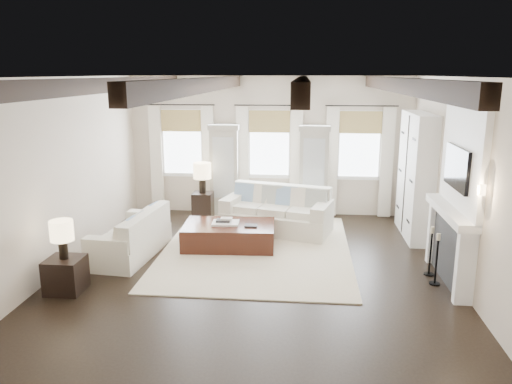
# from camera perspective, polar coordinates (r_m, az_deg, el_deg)

# --- Properties ---
(ground) EXTENTS (7.50, 7.50, 0.00)m
(ground) POSITION_cam_1_polar(r_m,az_deg,el_deg) (8.43, -0.29, -9.29)
(ground) COLOR black
(ground) RESTS_ON ground
(room_shell) EXTENTS (6.54, 7.54, 3.22)m
(room_shell) POSITION_cam_1_polar(r_m,az_deg,el_deg) (8.74, 5.19, 4.38)
(room_shell) COLOR beige
(room_shell) RESTS_ON ground
(area_rug) EXTENTS (3.48, 4.37, 0.02)m
(area_rug) POSITION_cam_1_polar(r_m,az_deg,el_deg) (9.52, 0.08, -6.50)
(area_rug) COLOR beige
(area_rug) RESTS_ON ground
(sofa_back) EXTENTS (2.41, 1.55, 0.95)m
(sofa_back) POSITION_cam_1_polar(r_m,az_deg,el_deg) (10.48, 2.47, -2.44)
(sofa_back) COLOR white
(sofa_back) RESTS_ON ground
(sofa_left) EXTENTS (1.05, 2.00, 0.82)m
(sofa_left) POSITION_cam_1_polar(r_m,az_deg,el_deg) (9.38, -13.86, -5.13)
(sofa_left) COLOR white
(sofa_left) RESTS_ON ground
(ottoman) EXTENTS (1.77, 1.15, 0.45)m
(ottoman) POSITION_cam_1_polar(r_m,az_deg,el_deg) (9.61, -3.08, -4.96)
(ottoman) COLOR black
(ottoman) RESTS_ON ground
(tray) EXTENTS (0.52, 0.40, 0.04)m
(tray) POSITION_cam_1_polar(r_m,az_deg,el_deg) (9.55, -3.51, -3.55)
(tray) COLOR white
(tray) RESTS_ON ottoman
(book_lower) EXTENTS (0.27, 0.21, 0.04)m
(book_lower) POSITION_cam_1_polar(r_m,az_deg,el_deg) (9.57, -3.77, -3.26)
(book_lower) COLOR #262628
(book_lower) RESTS_ON tray
(book_upper) EXTENTS (0.23, 0.18, 0.03)m
(book_upper) POSITION_cam_1_polar(r_m,az_deg,el_deg) (9.56, -3.41, -3.06)
(book_upper) COLOR beige
(book_upper) RESTS_ON book_lower
(book_loose) EXTENTS (0.25, 0.19, 0.03)m
(book_loose) POSITION_cam_1_polar(r_m,az_deg,el_deg) (9.38, -0.59, -3.87)
(book_loose) COLOR #262628
(book_loose) RESTS_ON ottoman
(side_table_front) EXTENTS (0.53, 0.53, 0.53)m
(side_table_front) POSITION_cam_1_polar(r_m,az_deg,el_deg) (8.22, -20.92, -8.83)
(side_table_front) COLOR black
(side_table_front) RESTS_ON ground
(lamp_front) EXTENTS (0.35, 0.35, 0.60)m
(lamp_front) POSITION_cam_1_polar(r_m,az_deg,el_deg) (8.00, -21.32, -4.38)
(lamp_front) COLOR black
(lamp_front) RESTS_ON side_table_front
(side_table_back) EXTENTS (0.44, 0.44, 0.66)m
(side_table_back) POSITION_cam_1_polar(r_m,az_deg,el_deg) (11.27, -6.07, -1.70)
(side_table_back) COLOR black
(side_table_back) RESTS_ON ground
(lamp_back) EXTENTS (0.39, 0.39, 0.68)m
(lamp_back) POSITION_cam_1_polar(r_m,az_deg,el_deg) (11.09, -6.17, 2.23)
(lamp_back) COLOR black
(lamp_back) RESTS_ON side_table_back
(candlestick_near) EXTENTS (0.17, 0.17, 0.84)m
(candlestick_near) POSITION_cam_1_polar(r_m,az_deg,el_deg) (8.39, 19.90, -7.69)
(candlestick_near) COLOR black
(candlestick_near) RESTS_ON ground
(candlestick_far) EXTENTS (0.17, 0.17, 0.83)m
(candlestick_far) POSITION_cam_1_polar(r_m,az_deg,el_deg) (8.74, 19.30, -6.82)
(candlestick_far) COLOR black
(candlestick_far) RESTS_ON ground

